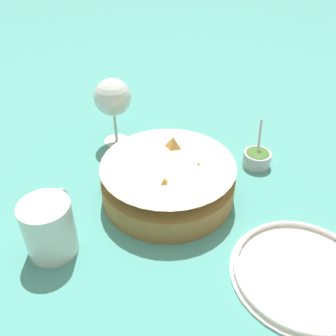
# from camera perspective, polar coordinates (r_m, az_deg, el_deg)

# --- Properties ---
(ground_plane) EXTENTS (4.00, 4.00, 0.00)m
(ground_plane) POSITION_cam_1_polar(r_m,az_deg,el_deg) (0.75, 1.56, -3.92)
(ground_plane) COLOR teal
(food_basket) EXTENTS (0.26, 0.26, 0.10)m
(food_basket) POSITION_cam_1_polar(r_m,az_deg,el_deg) (0.72, 0.01, -2.02)
(food_basket) COLOR olive
(food_basket) RESTS_ON ground_plane
(sauce_cup) EXTENTS (0.06, 0.06, 0.10)m
(sauce_cup) POSITION_cam_1_polar(r_m,az_deg,el_deg) (0.83, 13.40, 1.48)
(sauce_cup) COLOR #B7B7BC
(sauce_cup) RESTS_ON ground_plane
(wine_glass) EXTENTS (0.08, 0.08, 0.16)m
(wine_glass) POSITION_cam_1_polar(r_m,az_deg,el_deg) (0.86, -8.43, 10.38)
(wine_glass) COLOR silver
(wine_glass) RESTS_ON ground_plane
(beer_mug) EXTENTS (0.12, 0.08, 0.10)m
(beer_mug) POSITION_cam_1_polar(r_m,az_deg,el_deg) (0.64, -17.54, -8.84)
(beer_mug) COLOR silver
(beer_mug) RESTS_ON ground_plane
(side_plate) EXTENTS (0.23, 0.23, 0.01)m
(side_plate) POSITION_cam_1_polar(r_m,az_deg,el_deg) (0.64, 19.81, -14.75)
(side_plate) COLOR white
(side_plate) RESTS_ON ground_plane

